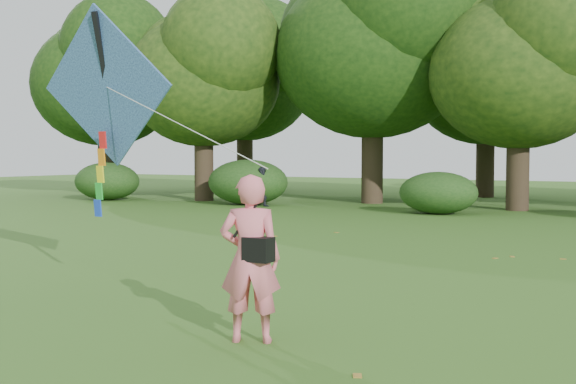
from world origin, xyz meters
The scene contains 7 objects.
ground centered at (0.00, 0.00, 0.00)m, with size 100.00×100.00×0.00m, color #265114.
man_kite_flyer centered at (-0.73, 0.00, 0.90)m, with size 0.66×0.43×1.80m, color #E76C79.
bystander_left centered at (-10.86, 17.10, 0.76)m, with size 0.74×0.58×1.53m, color #282B36.
crossbody_bag centered at (-0.61, -0.03, 1.02)m, with size 0.43×0.20×0.71m.
flying_kite centered at (-4.34, 1.70, 2.98)m, with size 5.09×2.18×3.16m.
shrub_band centered at (-0.72, 17.60, 0.86)m, with size 39.15×3.22×1.88m.
fallen_leaves centered at (-1.15, 5.43, 0.01)m, with size 11.75×13.03×0.01m.
Camera 1 is at (3.34, -6.48, 2.01)m, focal length 45.00 mm.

